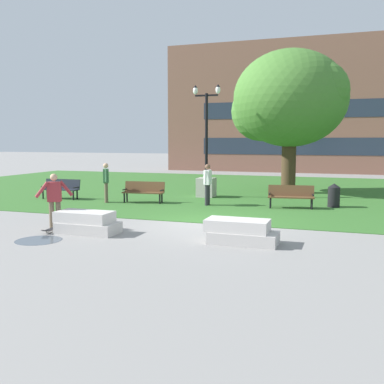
# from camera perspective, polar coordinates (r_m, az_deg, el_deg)

# --- Properties ---
(ground_plane) EXTENTS (140.00, 140.00, 0.00)m
(ground_plane) POSITION_cam_1_polar(r_m,az_deg,el_deg) (14.69, 1.90, -4.06)
(ground_plane) COLOR gray
(grass_lawn) EXTENTS (40.00, 20.00, 0.02)m
(grass_lawn) POSITION_cam_1_polar(r_m,az_deg,el_deg) (24.33, 8.79, 0.15)
(grass_lawn) COLOR #336628
(grass_lawn) RESTS_ON ground
(concrete_block_center) EXTENTS (1.84, 0.90, 0.64)m
(concrete_block_center) POSITION_cam_1_polar(r_m,az_deg,el_deg) (13.57, -13.25, -3.81)
(concrete_block_center) COLOR #BCB7B2
(concrete_block_center) RESTS_ON ground
(concrete_block_left) EXTENTS (1.89, 0.90, 0.64)m
(concrete_block_left) POSITION_cam_1_polar(r_m,az_deg,el_deg) (11.96, 6.20, -5.08)
(concrete_block_left) COLOR #BCB7B2
(concrete_block_left) RESTS_ON ground
(person_skateboarder) EXTENTS (0.88, 0.84, 1.71)m
(person_skateboarder) POSITION_cam_1_polar(r_m,az_deg,el_deg) (14.27, -17.06, -0.73)
(person_skateboarder) COLOR brown
(person_skateboarder) RESTS_ON ground
(skateboard) EXTENTS (0.29, 1.03, 0.14)m
(skateboard) POSITION_cam_1_polar(r_m,az_deg,el_deg) (14.12, -17.19, -4.44)
(skateboard) COLOR black
(skateboard) RESTS_ON ground
(puddle) EXTENTS (1.26, 1.26, 0.01)m
(puddle) POSITION_cam_1_polar(r_m,az_deg,el_deg) (13.00, -18.90, -5.82)
(puddle) COLOR #47515B
(puddle) RESTS_ON ground
(park_bench_near_left) EXTENTS (1.85, 0.76, 0.90)m
(park_bench_near_left) POSITION_cam_1_polar(r_m,az_deg,el_deg) (18.31, 12.46, -0.38)
(park_bench_near_left) COLOR brown
(park_bench_near_left) RESTS_ON grass_lawn
(park_bench_far_left) EXTENTS (1.85, 0.72, 0.90)m
(park_bench_far_left) POSITION_cam_1_polar(r_m,az_deg,el_deg) (19.57, -6.14, 0.18)
(park_bench_far_left) COLOR brown
(park_bench_far_left) RESTS_ON grass_lawn
(park_bench_far_right) EXTENTS (1.81, 0.58, 0.90)m
(park_bench_far_right) POSITION_cam_1_polar(r_m,az_deg,el_deg) (21.55, -16.29, 0.54)
(park_bench_far_right) COLOR #1E232D
(park_bench_far_right) RESTS_ON grass_lawn
(lamp_post_left) EXTENTS (1.32, 0.80, 5.27)m
(lamp_post_left) POSITION_cam_1_polar(r_m,az_deg,el_deg) (21.37, 1.83, 2.22)
(lamp_post_left) COLOR #ADA89E
(lamp_post_left) RESTS_ON grass_lawn
(tree_far_right) EXTENTS (5.98, 5.69, 7.19)m
(tree_far_right) POSITION_cam_1_polar(r_m,az_deg,el_deg) (23.54, 12.20, 11.34)
(tree_far_right) COLOR #42301E
(tree_far_right) RESTS_ON grass_lawn
(trash_bin) EXTENTS (0.49, 0.49, 0.96)m
(trash_bin) POSITION_cam_1_polar(r_m,az_deg,el_deg) (19.03, 17.57, -0.38)
(trash_bin) COLOR black
(trash_bin) RESTS_ON grass_lawn
(person_bystander_near_lawn) EXTENTS (0.41, 0.58, 1.71)m
(person_bystander_near_lawn) POSITION_cam_1_polar(r_m,az_deg,el_deg) (19.78, -10.86, 1.46)
(person_bystander_near_lawn) COLOR brown
(person_bystander_near_lawn) RESTS_ON grass_lawn
(person_bystander_far_lawn) EXTENTS (0.25, 0.74, 1.71)m
(person_bystander_far_lawn) POSITION_cam_1_polar(r_m,az_deg,el_deg) (18.63, 1.98, 1.26)
(person_bystander_far_lawn) COLOR #28282D
(person_bystander_far_lawn) RESTS_ON grass_lawn
(building_facade_distant) EXTENTS (27.03, 1.03, 10.94)m
(building_facade_distant) POSITION_cam_1_polar(r_m,az_deg,el_deg) (38.44, 16.59, 10.44)
(building_facade_distant) COLOR brown
(building_facade_distant) RESTS_ON ground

